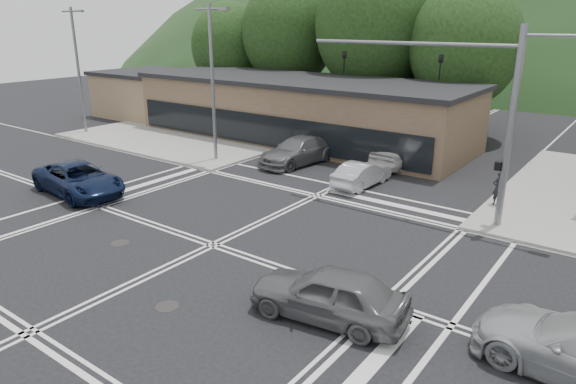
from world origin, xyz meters
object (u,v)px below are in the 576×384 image
Objects in this scene: car_blue_west at (79,179)px; car_grey_center at (329,294)px; pedestrian at (498,188)px; car_queue_a at (362,174)px; car_queue_b at (402,152)px; car_northbound at (298,151)px.

car_grey_center reaches higher than car_blue_west.
car_blue_west is 19.80m from pedestrian.
car_grey_center is (15.70, -2.15, 0.01)m from car_blue_west.
car_grey_center is at bearing 43.22° from pedestrian.
car_blue_west is 3.54× the size of pedestrian.
car_blue_west is at bearing 44.00° from car_queue_a.
car_blue_west reaches higher than car_queue_a.
pedestrian is at bearing 152.39° from car_queue_b.
pedestrian reaches higher than car_queue_a.
car_queue_b is at bearing -171.20° from car_grey_center.
car_blue_west is 1.13× the size of car_queue_b.
car_queue_a is at bearing -42.25° from car_blue_west.
car_queue_a is (10.51, 9.32, -0.12)m from car_blue_west.
car_blue_west is 1.41× the size of car_queue_a.
pedestrian is (17.01, 10.15, 0.16)m from car_blue_west.
car_northbound is 11.67m from pedestrian.
car_queue_b is 0.91× the size of car_northbound.
car_grey_center is 0.85× the size of car_northbound.
car_grey_center is 2.92× the size of pedestrian.
car_queue_b is at bearing -72.20° from pedestrian.
car_blue_west is at bearing -106.71° from car_grey_center.
car_northbound is at bearing 35.49° from car_queue_b.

